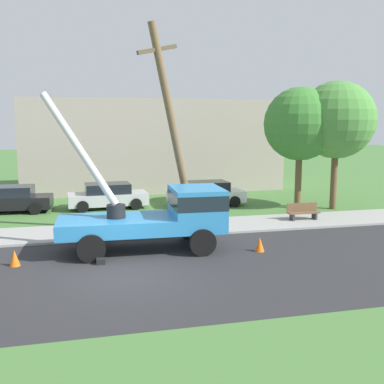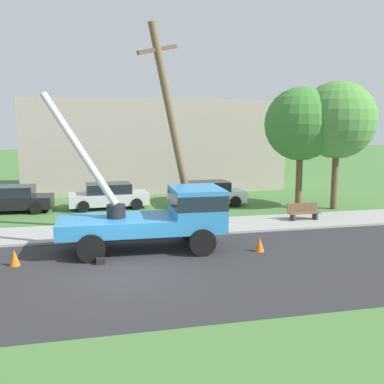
# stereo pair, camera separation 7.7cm
# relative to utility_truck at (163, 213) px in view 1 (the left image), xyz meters

# --- Properties ---
(ground_plane) EXTENTS (120.00, 120.00, 0.00)m
(ground_plane) POSITION_rel_utility_truck_xyz_m (-1.74, 9.35, -1.41)
(ground_plane) COLOR #477538
(road_asphalt) EXTENTS (80.00, 8.52, 0.01)m
(road_asphalt) POSITION_rel_utility_truck_xyz_m (-1.74, -2.65, -1.40)
(road_asphalt) COLOR #2B2B2D
(road_asphalt) RESTS_ON ground
(sidewalk_strip) EXTENTS (80.00, 3.08, 0.10)m
(sidewalk_strip) POSITION_rel_utility_truck_xyz_m (-1.74, 3.15, -1.36)
(sidewalk_strip) COLOR #9E9E99
(sidewalk_strip) RESTS_ON ground
(utility_truck) EXTENTS (6.76, 3.21, 5.98)m
(utility_truck) POSITION_rel_utility_truck_xyz_m (0.00, 0.00, 0.00)
(utility_truck) COLOR #2D84C6
(utility_truck) RESTS_ON ground
(leaning_utility_pole) EXTENTS (2.74, 1.20, 8.84)m
(leaning_utility_pole) POSITION_rel_utility_truck_xyz_m (0.81, 2.05, 3.14)
(leaning_utility_pole) COLOR brown
(leaning_utility_pole) RESTS_ON ground
(traffic_cone_ahead) EXTENTS (0.36, 0.36, 0.56)m
(traffic_cone_ahead) POSITION_rel_utility_truck_xyz_m (3.46, -1.23, -1.13)
(traffic_cone_ahead) COLOR orange
(traffic_cone_ahead) RESTS_ON ground
(traffic_cone_behind) EXTENTS (0.36, 0.36, 0.56)m
(traffic_cone_behind) POSITION_rel_utility_truck_xyz_m (-5.30, -0.93, -1.13)
(traffic_cone_behind) COLOR orange
(traffic_cone_behind) RESTS_ON ground
(parked_sedan_black) EXTENTS (4.50, 2.18, 1.42)m
(parked_sedan_black) POSITION_rel_utility_truck_xyz_m (-6.85, 9.07, -0.70)
(parked_sedan_black) COLOR black
(parked_sedan_black) RESTS_ON ground
(parked_sedan_silver) EXTENTS (4.48, 2.16, 1.42)m
(parked_sedan_silver) POSITION_rel_utility_truck_xyz_m (-1.60, 9.01, -0.70)
(parked_sedan_silver) COLOR #B7B7BF
(parked_sedan_silver) RESTS_ON ground
(parked_sedan_white) EXTENTS (4.45, 2.10, 1.42)m
(parked_sedan_white) POSITION_rel_utility_truck_xyz_m (4.02, 8.50, -0.70)
(parked_sedan_white) COLOR silver
(parked_sedan_white) RESTS_ON ground
(park_bench) EXTENTS (1.60, 0.45, 0.90)m
(park_bench) POSITION_rel_utility_truck_xyz_m (7.51, 3.22, -0.95)
(park_bench) COLOR brown
(park_bench) RESTS_ON ground
(roadside_tree_near) EXTENTS (4.05, 4.05, 6.77)m
(roadside_tree_near) POSITION_rel_utility_truck_xyz_m (8.85, 6.49, 3.31)
(roadside_tree_near) COLOR brown
(roadside_tree_near) RESTS_ON ground
(roadside_tree_far) EXTENTS (4.23, 4.23, 7.08)m
(roadside_tree_far) POSITION_rel_utility_truck_xyz_m (10.71, 5.86, 3.53)
(roadside_tree_far) COLOR brown
(roadside_tree_far) RESTS_ON ground
(lowrise_building_backdrop) EXTENTS (18.00, 6.00, 6.40)m
(lowrise_building_backdrop) POSITION_rel_utility_truck_xyz_m (2.11, 16.27, 1.79)
(lowrise_building_backdrop) COLOR #A5998C
(lowrise_building_backdrop) RESTS_ON ground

